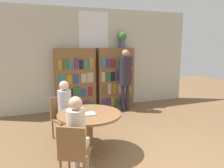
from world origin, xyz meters
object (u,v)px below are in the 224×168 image
object	(u,v)px
reading_table	(89,120)
chair_near_camera	(74,151)
bookshelf_right	(115,78)
flower_vase	(122,38)
librarian_standing	(125,73)
chair_left_side	(62,115)
bookshelf_left	(75,80)
seated_reader_left	(66,107)
seated_reader_right	(77,131)

from	to	relation	value
reading_table	chair_near_camera	world-z (taller)	chair_near_camera
bookshelf_right	flower_vase	distance (m)	1.23
reading_table	librarian_standing	distance (m)	2.69
flower_vase	reading_table	world-z (taller)	flower_vase
bookshelf_right	flower_vase	world-z (taller)	flower_vase
flower_vase	chair_left_side	bearing A→B (deg)	-140.86
librarian_standing	bookshelf_left	bearing A→B (deg)	159.89
seated_reader_left	seated_reader_right	size ratio (longest dim) A/B	1.00
seated_reader_left	chair_left_side	bearing A→B (deg)	-90.00
chair_near_camera	chair_left_side	distance (m)	1.63
seated_reader_left	bookshelf_left	bearing A→B (deg)	-131.96
flower_vase	chair_near_camera	xyz separation A→B (m)	(-2.20, -3.37, -1.64)
reading_table	chair_left_side	world-z (taller)	chair_left_side
seated_reader_left	librarian_standing	world-z (taller)	librarian_standing
bookshelf_left	seated_reader_right	xyz separation A→B (m)	(-0.64, -3.21, -0.21)
reading_table	chair_near_camera	xyz separation A→B (m)	(-0.45, -0.80, -0.13)
bookshelf_left	seated_reader_left	world-z (taller)	bookshelf_left
flower_vase	seated_reader_left	bearing A→B (deg)	-137.35
bookshelf_right	chair_left_side	distance (m)	2.62
chair_left_side	librarian_standing	world-z (taller)	librarian_standing
chair_left_side	seated_reader_right	bearing A→B (deg)	66.12
bookshelf_left	chair_left_side	xyz separation A→B (m)	(-0.66, -1.74, -0.43)
flower_vase	librarian_standing	size ratio (longest dim) A/B	0.26
bookshelf_right	librarian_standing	xyz separation A→B (m)	(0.11, -0.50, 0.20)
flower_vase	bookshelf_left	bearing A→B (deg)	-179.81
chair_near_camera	librarian_standing	distance (m)	3.60
reading_table	chair_near_camera	bearing A→B (deg)	-119.18
flower_vase	librarian_standing	bearing A→B (deg)	-102.38
chair_near_camera	librarian_standing	world-z (taller)	librarian_standing
reading_table	chair_left_side	xyz separation A→B (m)	(-0.38, 0.83, -0.13)
reading_table	seated_reader_left	distance (m)	0.74
flower_vase	librarian_standing	distance (m)	1.13
chair_near_camera	librarian_standing	bearing A→B (deg)	83.02
chair_near_camera	seated_reader_right	distance (m)	0.29
reading_table	seated_reader_left	world-z (taller)	seated_reader_left
flower_vase	seated_reader_right	world-z (taller)	flower_vase
chair_left_side	bookshelf_right	bearing A→B (deg)	-162.65
reading_table	flower_vase	bearing A→B (deg)	55.65
flower_vase	chair_left_side	xyz separation A→B (m)	(-2.14, -1.74, -1.64)
librarian_standing	seated_reader_right	bearing A→B (deg)	-126.52
chair_near_camera	seated_reader_left	xyz separation A→B (m)	(0.14, 1.47, 0.22)
bookshelf_left	reading_table	xyz separation A→B (m)	(-0.28, -2.57, -0.30)
chair_near_camera	librarian_standing	size ratio (longest dim) A/B	0.49
bookshelf_right	flower_vase	bearing A→B (deg)	1.27
bookshelf_right	librarian_standing	world-z (taller)	bookshelf_right
bookshelf_right	chair_near_camera	xyz separation A→B (m)	(-1.98, -3.36, -0.43)
reading_table	librarian_standing	xyz separation A→B (m)	(1.65, 2.07, 0.51)
seated_reader_right	librarian_standing	world-z (taller)	librarian_standing
flower_vase	chair_left_side	size ratio (longest dim) A/B	0.54
chair_near_camera	chair_left_side	world-z (taller)	same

